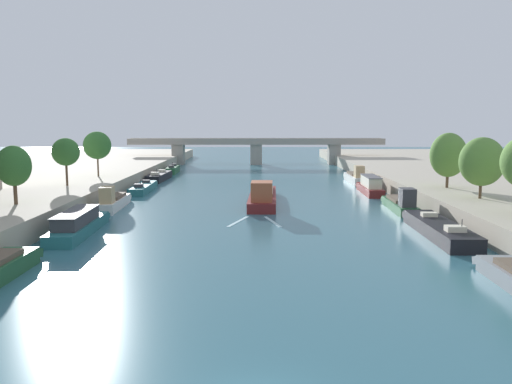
{
  "coord_description": "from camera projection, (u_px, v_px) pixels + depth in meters",
  "views": [
    {
      "loc": [
        -0.04,
        -17.65,
        10.33
      ],
      "look_at": [
        0.0,
        46.65,
        1.69
      ],
      "focal_mm": 36.71,
      "sensor_mm": 36.0,
      "label": 1
    }
  ],
  "objects": [
    {
      "name": "tree_right_by_lamp",
      "position": [
        481.0,
        162.0,
        55.43
      ],
      "size": [
        4.68,
        4.68,
        6.55
      ],
      "color": "brown",
      "rests_on": "quay_right"
    },
    {
      "name": "tree_right_second",
      "position": [
        448.0,
        155.0,
        64.63
      ],
      "size": [
        4.46,
        4.46,
        6.82
      ],
      "color": "brown",
      "rests_on": "quay_right"
    },
    {
      "name": "wake_behind_barge",
      "position": [
        255.0,
        222.0,
        54.47
      ],
      "size": [
        5.6,
        5.98,
        0.03
      ],
      "color": "#A5D1DB",
      "rests_on": "ground"
    },
    {
      "name": "moored_boat_left_gap_after",
      "position": [
        143.0,
        188.0,
        78.12
      ],
      "size": [
        2.51,
        12.44,
        2.17
      ],
      "color": "#23666B",
      "rests_on": "ground"
    },
    {
      "name": "moored_boat_right_upstream",
      "position": [
        370.0,
        186.0,
        75.69
      ],
      "size": [
        2.5,
        11.53,
        2.64
      ],
      "color": "maroon",
      "rests_on": "ground"
    },
    {
      "name": "moored_boat_left_downstream",
      "position": [
        173.0,
        170.0,
        106.42
      ],
      "size": [
        2.21,
        10.19,
        2.42
      ],
      "color": "#235633",
      "rests_on": "ground"
    },
    {
      "name": "tree_left_distant",
      "position": [
        65.0,
        152.0,
        66.5
      ],
      "size": [
        3.47,
        3.47,
        6.12
      ],
      "color": "brown",
      "rests_on": "quay_left"
    },
    {
      "name": "moored_boat_right_downstream",
      "position": [
        438.0,
        228.0,
        47.78
      ],
      "size": [
        3.16,
        15.02,
        2.36
      ],
      "color": "black",
      "rests_on": "ground"
    },
    {
      "name": "barge_midriver",
      "position": [
        262.0,
        196.0,
        66.23
      ],
      "size": [
        3.91,
        18.08,
        3.41
      ],
      "color": "maroon",
      "rests_on": "ground"
    },
    {
      "name": "moored_boat_right_near",
      "position": [
        400.0,
        203.0,
        60.93
      ],
      "size": [
        2.49,
        11.26,
        3.06
      ],
      "color": "#235633",
      "rests_on": "ground"
    },
    {
      "name": "bridge_far",
      "position": [
        256.0,
        148.0,
        127.91
      ],
      "size": [
        62.18,
        4.4,
        6.35
      ],
      "color": "gray",
      "rests_on": "ground"
    },
    {
      "name": "moored_boat_right_end",
      "position": [
        355.0,
        177.0,
        88.78
      ],
      "size": [
        1.96,
        11.59,
        3.24
      ],
      "color": "silver",
      "rests_on": "ground"
    },
    {
      "name": "moored_boat_left_lone",
      "position": [
        159.0,
        176.0,
        93.2
      ],
      "size": [
        2.86,
        12.18,
        2.39
      ],
      "color": "black",
      "rests_on": "ground"
    },
    {
      "name": "moored_boat_left_midway",
      "position": [
        113.0,
        201.0,
        62.59
      ],
      "size": [
        2.28,
        10.86,
        3.03
      ],
      "color": "silver",
      "rests_on": "ground"
    },
    {
      "name": "moored_boat_left_near",
      "position": [
        78.0,
        224.0,
        48.35
      ],
      "size": [
        3.08,
        13.45,
        2.26
      ],
      "color": "#23666B",
      "rests_on": "ground"
    },
    {
      "name": "tree_left_far",
      "position": [
        97.0,
        145.0,
        78.12
      ],
      "size": [
        4.11,
        4.11,
        6.73
      ],
      "color": "brown",
      "rests_on": "quay_left"
    },
    {
      "name": "tree_left_third",
      "position": [
        13.0,
        166.0,
        51.43
      ],
      "size": [
        3.34,
        3.34,
        5.85
      ],
      "color": "brown",
      "rests_on": "quay_left"
    }
  ]
}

